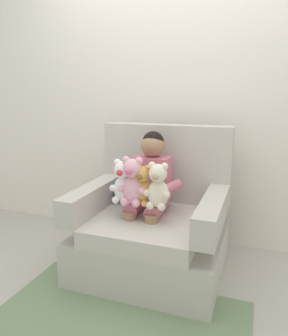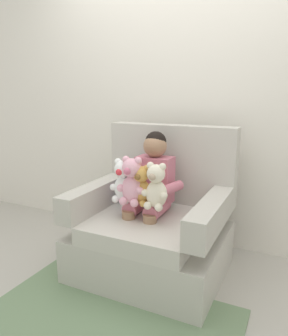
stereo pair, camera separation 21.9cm
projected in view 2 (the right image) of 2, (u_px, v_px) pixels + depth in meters
ground_plane at (152, 271)px, 2.40m from camera, size 8.00×8.00×0.00m
back_wall at (187, 91)px, 2.71m from camera, size 6.00×0.10×2.60m
floor_rug at (102, 327)px, 1.81m from camera, size 1.46×1.01×0.01m
armchair at (155, 227)px, 2.37m from camera, size 1.01×0.88×1.05m
seated_child at (151, 183)px, 2.33m from camera, size 0.45×0.39×0.82m
plush_pink at (132, 182)px, 2.17m from camera, size 0.20×0.16×0.33m
plush_white at (123, 182)px, 2.22m from camera, size 0.18×0.15×0.30m
plush_honey at (141, 186)px, 2.17m from camera, size 0.17×0.13×0.28m
plush_cream at (156, 187)px, 2.09m from camera, size 0.18×0.15×0.31m
throw_pillow at (132, 191)px, 2.52m from camera, size 0.27×0.13×0.26m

